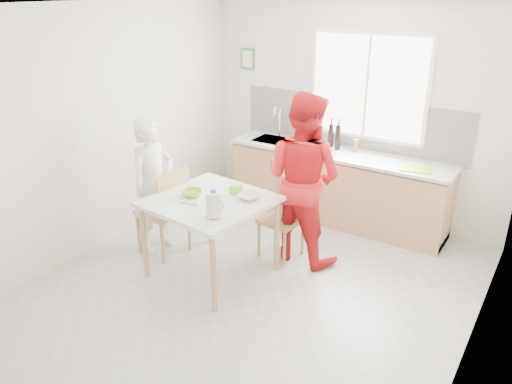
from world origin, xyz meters
TOP-DOWN VIEW (x-y plane):
  - ground at (0.00, 0.00)m, footprint 4.50×4.50m
  - room_shell at (0.00, 0.00)m, footprint 4.50×4.50m
  - window at (0.20, 2.23)m, footprint 1.50×0.06m
  - backsplash at (0.00, 2.24)m, footprint 3.00×0.02m
  - picture_frame at (-1.55, 2.23)m, footprint 0.22×0.03m
  - kitchen_counter at (-0.00, 1.95)m, footprint 2.84×0.64m
  - dining_table at (-0.53, 0.03)m, footprint 1.21×1.21m
  - chair_left at (-1.20, 0.10)m, footprint 0.51×0.51m
  - chair_far at (-0.10, 0.81)m, footprint 0.45×0.45m
  - person_white at (-1.39, 0.12)m, footprint 0.42×0.60m
  - person_red at (0.07, 0.87)m, footprint 0.97×0.79m
  - bowl_green at (-0.74, 0.00)m, footprint 0.22×0.22m
  - bowl_white at (-0.21, 0.25)m, footprint 0.23×0.23m
  - milk_jug at (-0.24, -0.28)m, footprint 0.20×0.15m
  - green_box at (-0.41, 0.30)m, footprint 0.11×0.11m
  - spoon at (-0.64, -0.18)m, footprint 0.16×0.05m
  - cutting_board at (0.98, 1.84)m, footprint 0.39×0.32m
  - wine_bottle_a at (-0.06, 2.03)m, footprint 0.07×0.07m
  - wine_bottle_b at (-0.18, 2.09)m, footprint 0.07×0.07m
  - jar_amber at (0.17, 2.06)m, footprint 0.06×0.06m
  - soap_bottle at (-0.50, 2.04)m, footprint 0.09×0.09m

SIDE VIEW (x-z plane):
  - ground at x=0.00m, z-range 0.00..0.00m
  - kitchen_counter at x=0.00m, z-range -0.27..1.10m
  - chair_far at x=-0.10m, z-range 0.05..0.93m
  - chair_left at x=-1.20m, z-range 0.05..1.07m
  - dining_table at x=-0.53m, z-range 0.34..1.19m
  - person_white at x=-1.39m, z-range 0.00..1.55m
  - spoon at x=-0.64m, z-range 0.85..0.87m
  - bowl_white at x=-0.21m, z-range 0.85..0.90m
  - bowl_green at x=-0.74m, z-range 0.85..0.91m
  - green_box at x=-0.41m, z-range 0.85..0.94m
  - cutting_board at x=0.98m, z-range 0.92..0.93m
  - person_red at x=0.07m, z-range 0.00..1.86m
  - milk_jug at x=-0.24m, z-range 0.86..1.12m
  - jar_amber at x=0.17m, z-range 0.92..1.08m
  - soap_bottle at x=-0.50m, z-range 0.92..1.11m
  - wine_bottle_b at x=-0.18m, z-range 0.92..1.22m
  - wine_bottle_a at x=-0.06m, z-range 0.92..1.24m
  - backsplash at x=0.00m, z-range 0.90..1.55m
  - room_shell at x=0.00m, z-range -0.61..3.89m
  - window at x=0.20m, z-range 1.05..2.35m
  - picture_frame at x=-1.55m, z-range 1.76..2.04m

